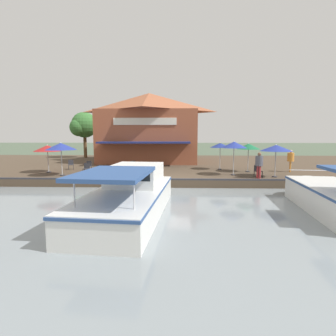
% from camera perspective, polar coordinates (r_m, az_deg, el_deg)
% --- Properties ---
extents(ground_plane, '(220.00, 220.00, 0.00)m').
position_cam_1_polar(ground_plane, '(17.65, 0.91, -4.60)').
color(ground_plane, '#4C5B47').
extents(quay_deck, '(22.00, 56.00, 0.60)m').
position_cam_1_polar(quay_deck, '(28.47, 1.30, 0.49)').
color(quay_deck, '#4C3D2D').
rests_on(quay_deck, ground).
extents(quay_edge_fender, '(0.20, 50.40, 0.10)m').
position_cam_1_polar(quay_edge_fender, '(17.63, 0.92, -2.46)').
color(quay_edge_fender, '#2D2D33').
rests_on(quay_edge_fender, quay_deck).
extents(waterfront_restaurant, '(10.38, 11.00, 7.74)m').
position_cam_1_polar(waterfront_restaurant, '(30.57, -4.10, 8.90)').
color(waterfront_restaurant, brown).
rests_on(waterfront_restaurant, quay_deck).
extents(patio_umbrella_far_corner, '(2.14, 2.14, 2.24)m').
position_cam_1_polar(patio_umbrella_far_corner, '(23.23, -24.76, 3.92)').
color(patio_umbrella_far_corner, '#B7B7B7').
rests_on(patio_umbrella_far_corner, quay_deck).
extents(patio_umbrella_back_row, '(1.91, 1.91, 2.57)m').
position_cam_1_polar(patio_umbrella_back_row, '(20.21, 14.18, 4.92)').
color(patio_umbrella_back_row, '#B7B7B7').
rests_on(patio_umbrella_back_row, quay_deck).
extents(patio_umbrella_mid_patio_right, '(1.78, 1.78, 2.36)m').
position_cam_1_polar(patio_umbrella_mid_patio_right, '(23.35, 11.30, 4.85)').
color(patio_umbrella_mid_patio_right, '#B7B7B7').
rests_on(patio_umbrella_mid_patio_right, quay_deck).
extents(patio_umbrella_by_entrance, '(2.24, 2.24, 2.48)m').
position_cam_1_polar(patio_umbrella_by_entrance, '(20.88, -22.28, 4.38)').
color(patio_umbrella_by_entrance, '#B7B7B7').
rests_on(patio_umbrella_by_entrance, quay_deck).
extents(patio_umbrella_near_quay_edge, '(1.87, 1.87, 2.36)m').
position_cam_1_polar(patio_umbrella_near_quay_edge, '(22.40, 17.13, 4.51)').
color(patio_umbrella_near_quay_edge, '#B7B7B7').
rests_on(patio_umbrella_near_quay_edge, quay_deck).
extents(patio_umbrella_mid_patio_left, '(2.21, 2.21, 2.36)m').
position_cam_1_polar(patio_umbrella_mid_patio_left, '(20.20, 22.48, 4.05)').
color(patio_umbrella_mid_patio_left, '#B7B7B7').
rests_on(patio_umbrella_mid_patio_left, quay_deck).
extents(cafe_chair_far_corner_seat, '(0.46, 0.46, 0.85)m').
position_cam_1_polar(cafe_chair_far_corner_seat, '(21.26, -17.32, 0.02)').
color(cafe_chair_far_corner_seat, '#2D2D33').
rests_on(cafe_chair_far_corner_seat, quay_deck).
extents(cafe_chair_beside_entrance, '(0.57, 0.57, 0.85)m').
position_cam_1_polar(cafe_chair_beside_entrance, '(24.58, -20.39, 0.82)').
color(cafe_chair_beside_entrance, '#2D2D33').
rests_on(cafe_chair_beside_entrance, quay_deck).
extents(cafe_chair_mid_patio, '(0.55, 0.55, 0.85)m').
position_cam_1_polar(cafe_chair_mid_patio, '(19.96, 18.95, -0.49)').
color(cafe_chair_mid_patio, '#2D2D33').
rests_on(cafe_chair_mid_patio, quay_deck).
extents(cafe_chair_under_first_umbrella, '(0.51, 0.51, 0.85)m').
position_cam_1_polar(cafe_chair_under_first_umbrella, '(22.91, -16.95, 0.52)').
color(cafe_chair_under_first_umbrella, '#2D2D33').
rests_on(cafe_chair_under_first_umbrella, quay_deck).
extents(cafe_chair_back_row_seat, '(0.55, 0.55, 0.85)m').
position_cam_1_polar(cafe_chair_back_row_seat, '(22.16, -7.64, 0.56)').
color(cafe_chair_back_row_seat, '#2D2D33').
rests_on(cafe_chair_back_row_seat, quay_deck).
extents(cafe_chair_facing_river, '(0.56, 0.56, 0.85)m').
position_cam_1_polar(cafe_chair_facing_river, '(21.23, -9.59, 0.23)').
color(cafe_chair_facing_river, '#2D2D33').
rests_on(cafe_chair_facing_river, quay_deck).
extents(person_near_entrance, '(0.51, 0.51, 1.81)m').
position_cam_1_polar(person_near_entrance, '(23.63, 25.14, 1.99)').
color(person_near_entrance, orange).
rests_on(person_near_entrance, quay_deck).
extents(person_mid_patio, '(0.51, 0.51, 1.82)m').
position_cam_1_polar(person_mid_patio, '(19.19, 19.22, 1.25)').
color(person_mid_patio, '#B23338').
rests_on(person_mid_patio, quay_deck).
extents(motorboat_outer_channel, '(7.77, 3.26, 2.23)m').
position_cam_1_polar(motorboat_outer_channel, '(14.77, 31.73, -5.02)').
color(motorboat_outer_channel, silver).
rests_on(motorboat_outer_channel, river_water).
extents(motorboat_mid_row, '(9.57, 3.63, 2.20)m').
position_cam_1_polar(motorboat_mid_row, '(12.57, -7.50, -5.40)').
color(motorboat_mid_row, white).
rests_on(motorboat_mid_row, river_water).
extents(tree_downstream_bank, '(3.44, 3.28, 5.43)m').
position_cam_1_polar(tree_downstream_bank, '(32.72, -2.97, 8.35)').
color(tree_downstream_bank, brown).
rests_on(tree_downstream_bank, quay_deck).
extents(tree_behind_restaurant, '(3.54, 3.37, 6.05)m').
position_cam_1_polar(tree_behind_restaurant, '(36.76, -18.01, 8.75)').
color(tree_behind_restaurant, brown).
rests_on(tree_behind_restaurant, quay_deck).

